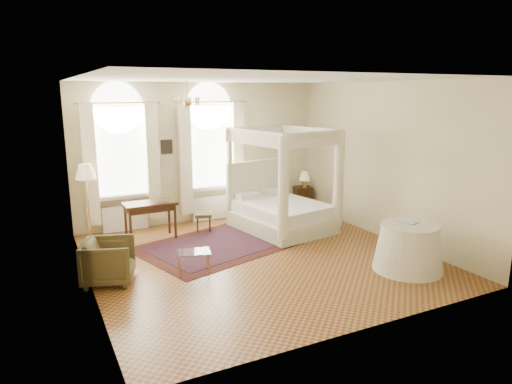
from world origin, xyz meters
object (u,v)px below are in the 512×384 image
canopy_bed (282,207)px  stool (204,216)px  coffee_table (193,254)px  nightstand (303,198)px  armchair (109,261)px  side_table (408,248)px  writing_desk (150,208)px  floor_lamp (86,176)px

canopy_bed → stool: size_ratio=5.07×
canopy_bed → coffee_table: (-2.64, -1.53, -0.17)m
nightstand → armchair: armchair is taller
side_table → writing_desk: bearing=134.2°
armchair → coffee_table: armchair is taller
floor_lamp → nightstand: bearing=1.8°
armchair → floor_lamp: floor_lamp is taller
canopy_bed → coffee_table: size_ratio=3.64×
side_table → coffee_table: bearing=155.7°
armchair → floor_lamp: 2.65m
coffee_table → writing_desk: bearing=95.3°
armchair → floor_lamp: bearing=18.3°
canopy_bed → floor_lamp: canopy_bed is taller
canopy_bed → armchair: bearing=-162.3°
canopy_bed → writing_desk: size_ratio=2.17×
writing_desk → side_table: bearing=-45.8°
stool → floor_lamp: bearing=169.0°
side_table → stool: bearing=122.8°
canopy_bed → nightstand: bearing=43.7°
armchair → side_table: (4.80, -1.80, 0.04)m
writing_desk → floor_lamp: size_ratio=0.67×
canopy_bed → stool: canopy_bed is taller
armchair → side_table: 5.13m
canopy_bed → coffee_table: canopy_bed is taller
coffee_table → side_table: size_ratio=0.54×
side_table → armchair: bearing=159.5°
writing_desk → side_table: side_table is taller
nightstand → floor_lamp: size_ratio=0.38×
writing_desk → stool: 1.25m
canopy_bed → armchair: 4.22m
nightstand → coffee_table: (-4.03, -2.85, 0.04)m
stool → armchair: (-2.37, -1.97, 0.01)m
side_table → canopy_bed: bearing=104.3°
nightstand → coffee_table: nightstand is taller
nightstand → floor_lamp: (-5.40, -0.17, 1.09)m
nightstand → coffee_table: bearing=-144.7°
floor_lamp → side_table: 6.48m
nightstand → writing_desk: 4.30m
nightstand → canopy_bed: bearing=-136.3°
canopy_bed → side_table: 3.18m
floor_lamp → stool: bearing=-11.0°
nightstand → stool: size_ratio=1.33×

